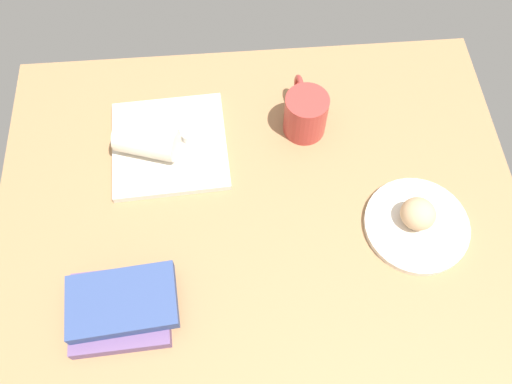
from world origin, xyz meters
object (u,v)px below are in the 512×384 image
at_px(sauce_cup, 193,132).
at_px(breakfast_wrap, 147,141).
at_px(scone_pastry, 418,214).
at_px(square_plate, 170,145).
at_px(coffee_mug, 305,113).
at_px(book_stack, 121,306).
at_px(round_plate, 416,225).

distance_m(sauce_cup, breakfast_wrap, 0.10).
xyz_separation_m(scone_pastry, breakfast_wrap, (0.54, -0.21, 0.01)).
bearing_deg(square_plate, coffee_mug, -174.07).
height_order(breakfast_wrap, book_stack, breakfast_wrap).
relative_size(scone_pastry, sauce_cup, 1.23).
distance_m(breakfast_wrap, coffee_mug, 0.35).
bearing_deg(square_plate, sauce_cup, -162.86).
bearing_deg(sauce_cup, square_plate, 17.14).
xyz_separation_m(round_plate, sauce_cup, (0.45, -0.25, 0.02)).
bearing_deg(book_stack, breakfast_wrap, -97.32).
xyz_separation_m(square_plate, coffee_mug, (-0.30, -0.03, 0.05)).
bearing_deg(book_stack, sauce_cup, -110.41).
height_order(scone_pastry, square_plate, scone_pastry).
distance_m(scone_pastry, coffee_mug, 0.32).
distance_m(scone_pastry, book_stack, 0.60).
distance_m(round_plate, square_plate, 0.55).
distance_m(round_plate, book_stack, 0.61).
relative_size(sauce_cup, breakfast_wrap, 0.44).
height_order(scone_pastry, coffee_mug, coffee_mug).
height_order(sauce_cup, breakfast_wrap, breakfast_wrap).
height_order(scone_pastry, sauce_cup, scone_pastry).
bearing_deg(breakfast_wrap, square_plate, 124.91).
bearing_deg(coffee_mug, book_stack, 45.32).
relative_size(round_plate, breakfast_wrap, 1.63).
height_order(book_stack, coffee_mug, coffee_mug).
xyz_separation_m(scone_pastry, square_plate, (0.50, -0.23, -0.04)).
distance_m(round_plate, coffee_mug, 0.34).
height_order(round_plate, square_plate, square_plate).
relative_size(breakfast_wrap, book_stack, 0.63).
distance_m(square_plate, book_stack, 0.37).
xyz_separation_m(scone_pastry, sauce_cup, (0.44, -0.24, -0.01)).
xyz_separation_m(round_plate, book_stack, (0.59, 0.13, 0.02)).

